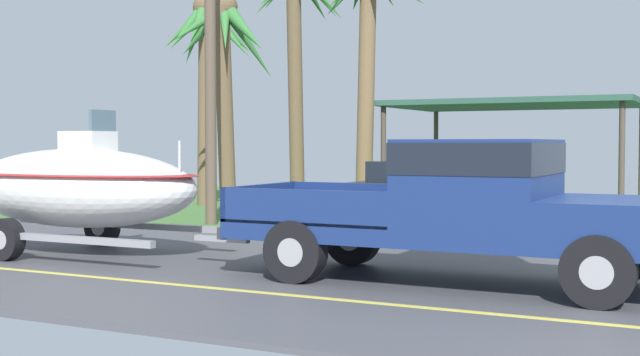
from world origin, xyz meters
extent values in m
cube|color=#4C4C51|center=(0.00, 0.00, -0.03)|extent=(36.00, 8.00, 0.06)
cube|color=#DBCC4C|center=(0.00, -1.80, 0.00)|extent=(34.20, 0.12, 0.01)
cube|color=navy|center=(-1.25, -0.10, 0.63)|extent=(5.62, 1.98, 0.22)
cube|color=navy|center=(0.77, -0.10, 0.93)|extent=(1.57, 1.98, 0.38)
cube|color=navy|center=(-0.86, -0.10, 1.28)|extent=(1.69, 1.98, 1.08)
cube|color=black|center=(-0.86, -0.10, 1.59)|extent=(1.71, 2.00, 0.38)
cube|color=#112047|center=(-2.88, -0.10, 0.76)|extent=(2.36, 1.98, 0.04)
cube|color=navy|center=(-2.88, 0.85, 0.96)|extent=(2.36, 0.08, 0.45)
cube|color=navy|center=(-2.88, -1.06, 0.96)|extent=(2.36, 0.08, 0.45)
cube|color=navy|center=(-4.02, -0.10, 0.96)|extent=(0.08, 1.98, 0.45)
cube|color=#333338|center=(-4.12, -0.10, 0.57)|extent=(0.12, 1.78, 0.16)
sphere|color=#B2B2B7|center=(-4.24, -0.10, 0.62)|extent=(0.10, 0.10, 0.10)
cylinder|color=black|center=(0.69, 0.77, 0.40)|extent=(0.80, 0.28, 0.80)
cylinder|color=#9E9EA3|center=(0.69, 0.77, 0.40)|extent=(0.36, 0.29, 0.36)
cylinder|color=black|center=(0.69, -0.98, 0.40)|extent=(0.80, 0.28, 0.80)
cylinder|color=#9E9EA3|center=(0.69, -0.98, 0.40)|extent=(0.36, 0.29, 0.36)
cylinder|color=black|center=(-3.00, 0.77, 0.40)|extent=(0.80, 0.28, 0.80)
cylinder|color=#9E9EA3|center=(-3.00, 0.77, 0.40)|extent=(0.36, 0.29, 0.36)
cylinder|color=black|center=(-3.00, -0.98, 0.40)|extent=(0.80, 0.28, 0.80)
cylinder|color=#9E9EA3|center=(-3.00, -0.98, 0.40)|extent=(0.36, 0.29, 0.36)
cube|color=gray|center=(-4.69, -0.10, 0.38)|extent=(0.90, 0.10, 0.08)
cube|color=gray|center=(-7.42, 0.91, 0.38)|extent=(4.56, 0.12, 0.10)
cube|color=gray|center=(-7.42, -1.12, 0.38)|extent=(4.56, 0.12, 0.10)
cylinder|color=black|center=(-7.88, 0.97, 0.32)|extent=(0.64, 0.22, 0.64)
cylinder|color=#9E9EA3|center=(-7.88, 0.97, 0.32)|extent=(0.29, 0.23, 0.29)
cylinder|color=black|center=(-7.88, -1.18, 0.32)|extent=(0.64, 0.22, 0.64)
cylinder|color=#9E9EA3|center=(-7.88, -1.18, 0.32)|extent=(0.29, 0.23, 0.29)
ellipsoid|color=white|center=(-7.42, -0.10, 1.06)|extent=(4.42, 1.95, 1.26)
ellipsoid|color=#B22626|center=(-7.42, -0.10, 1.28)|extent=(4.51, 1.99, 0.12)
cube|color=silver|center=(-7.20, -0.10, 1.63)|extent=(0.70, 0.60, 0.65)
cube|color=slate|center=(-6.90, -0.10, 2.11)|extent=(0.06, 0.56, 0.36)
cylinder|color=silver|center=(-5.43, -0.10, 1.56)|extent=(0.04, 0.04, 0.50)
cube|color=black|center=(-3.75, 7.11, 0.53)|extent=(4.46, 1.79, 0.70)
cube|color=black|center=(-3.97, 7.11, 1.13)|extent=(2.50, 1.64, 0.50)
cylinder|color=black|center=(-2.23, 7.92, 0.33)|extent=(0.66, 0.22, 0.66)
cylinder|color=#9E9EA3|center=(-2.23, 7.92, 0.33)|extent=(0.30, 0.23, 0.30)
cylinder|color=black|center=(-2.23, 6.31, 0.33)|extent=(0.66, 0.22, 0.66)
cylinder|color=#9E9EA3|center=(-2.23, 6.31, 0.33)|extent=(0.30, 0.23, 0.30)
cylinder|color=black|center=(-5.26, 7.92, 0.33)|extent=(0.66, 0.22, 0.66)
cylinder|color=#9E9EA3|center=(-5.26, 7.92, 0.33)|extent=(0.30, 0.23, 0.30)
cylinder|color=black|center=(-5.26, 6.31, 0.33)|extent=(0.66, 0.22, 0.66)
cylinder|color=#9E9EA3|center=(-5.26, 6.31, 0.33)|extent=(0.30, 0.23, 0.30)
cylinder|color=#4C4238|center=(-0.43, 10.08, 1.37)|extent=(0.14, 0.14, 2.75)
cylinder|color=#4C4238|center=(-6.36, 14.30, 1.37)|extent=(0.14, 0.14, 2.75)
cylinder|color=#4C4238|center=(-6.36, 10.08, 1.37)|extent=(0.14, 0.14, 2.75)
cube|color=#2D5647|center=(-3.39, 12.19, 2.82)|extent=(6.43, 4.72, 0.14)
cylinder|color=brown|center=(-9.41, 10.87, 3.38)|extent=(0.42, 0.69, 6.78)
cylinder|color=brown|center=(-8.72, 6.16, 2.47)|extent=(0.38, 0.67, 4.95)
cone|color=#387A38|center=(-8.17, 6.10, 4.40)|extent=(1.44, 0.57, 1.37)
cone|color=#387A38|center=(-8.43, 6.75, 4.14)|extent=(0.97, 1.52, 1.78)
cone|color=#387A38|center=(-8.96, 6.55, 4.34)|extent=(0.90, 1.18, 1.39)
cone|color=#387A38|center=(-9.32, 6.17, 4.41)|extent=(1.45, 0.41, 1.34)
cone|color=#387A38|center=(-9.10, 5.72, 4.53)|extent=(1.18, 1.28, 1.11)
cone|color=#387A38|center=(-8.45, 5.76, 4.39)|extent=(0.92, 1.16, 1.29)
sphere|color=brown|center=(-8.72, 6.16, 4.93)|extent=(0.61, 0.61, 0.61)
cylinder|color=brown|center=(-6.71, 9.74, 3.16)|extent=(0.43, 0.75, 6.34)
cylinder|color=brown|center=(-11.33, 9.17, 2.77)|extent=(0.42, 0.56, 5.56)
cone|color=#387A38|center=(-10.55, 9.13, 4.79)|extent=(1.80, 0.41, 1.77)
cone|color=#387A38|center=(-10.90, 9.63, 4.96)|extent=(1.37, 1.43, 1.49)
cone|color=#387A38|center=(-11.29, 9.67, 4.93)|extent=(0.53, 1.37, 1.50)
cone|color=#387A38|center=(-11.60, 9.70, 5.17)|extent=(0.93, 1.40, 1.05)
cone|color=#387A38|center=(-11.83, 9.40, 4.80)|extent=(1.38, 0.88, 1.69)
cone|color=#387A38|center=(-11.82, 8.89, 4.98)|extent=(1.35, 0.95, 1.37)
cone|color=#387A38|center=(-11.57, 8.68, 4.92)|extent=(1.00, 1.44, 1.52)
cone|color=#387A38|center=(-11.14, 8.56, 5.01)|extent=(0.83, 1.57, 1.39)
cone|color=#387A38|center=(-11.00, 8.83, 4.96)|extent=(1.15, 1.16, 1.42)
sphere|color=brown|center=(-11.33, 9.17, 5.55)|extent=(0.68, 0.68, 0.68)
cylinder|color=brown|center=(-7.97, 4.46, 3.94)|extent=(0.24, 0.24, 7.89)
camera|label=1|loc=(2.05, -10.31, 1.77)|focal=47.13mm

